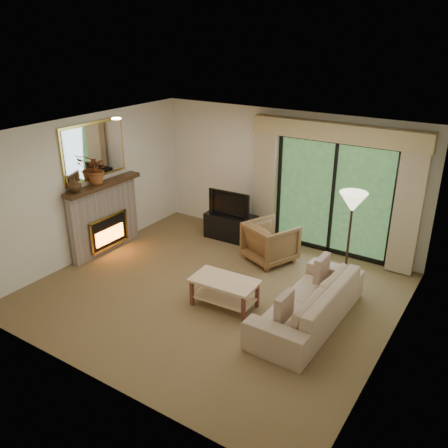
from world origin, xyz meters
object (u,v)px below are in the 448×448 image
Objects in this scene: sofa at (308,301)px; coffee_table at (224,293)px; media_console at (231,227)px; armchair at (270,242)px.

coffee_table is at bearing -74.66° from sofa.
media_console is 1.26× the size of armchair.
sofa reaches higher than coffee_table.
media_console is at bearing -125.84° from sofa.
armchair is at bearing -135.25° from sofa.
coffee_table is (1.26, -2.20, -0.03)m from media_console.
armchair is 2.00m from sofa.
armchair is 0.80× the size of coffee_table.
armchair is at bearing 91.48° from coffee_table.
coffee_table is at bearing -62.40° from media_console.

